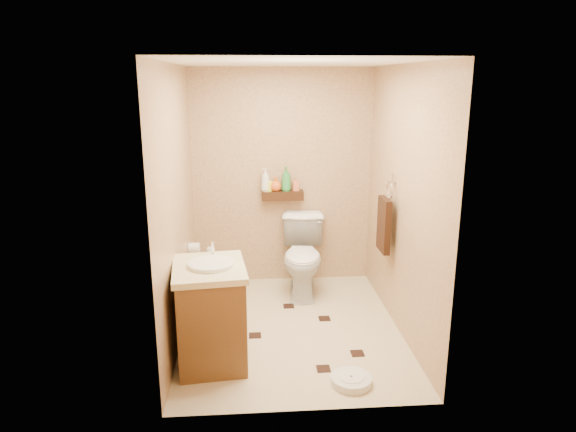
{
  "coord_description": "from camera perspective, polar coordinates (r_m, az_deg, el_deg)",
  "views": [
    {
      "loc": [
        -0.37,
        -4.38,
        2.26
      ],
      "look_at": [
        -0.01,
        0.25,
        1.03
      ],
      "focal_mm": 32.0,
      "sensor_mm": 36.0,
      "label": 1
    }
  ],
  "objects": [
    {
      "name": "wall_back",
      "position": [
        5.74,
        -0.66,
        4.24
      ],
      "size": [
        2.0,
        0.04,
        2.4
      ],
      "primitive_type": "cube",
      "color": "tan",
      "rests_on": "ground"
    },
    {
      "name": "wall_left",
      "position": [
        4.55,
        -12.28,
        1.06
      ],
      "size": [
        0.04,
        2.5,
        2.4
      ],
      "primitive_type": "cube",
      "color": "tan",
      "rests_on": "ground"
    },
    {
      "name": "ground",
      "position": [
        4.94,
        0.35,
        -12.33
      ],
      "size": [
        2.5,
        2.5,
        0.0
      ],
      "primitive_type": "plane",
      "color": "beige",
      "rests_on": "ground"
    },
    {
      "name": "bottle_c",
      "position": [
        5.67,
        -1.37,
        3.59
      ],
      "size": [
        0.17,
        0.17,
        0.16
      ],
      "primitive_type": "imported",
      "rotation": [
        0.0,
        0.0,
        5.24
      ],
      "color": "#DC5919",
      "rests_on": "wall_shelf"
    },
    {
      "name": "bottle_e",
      "position": [
        5.68,
        0.83,
        3.55
      ],
      "size": [
        0.08,
        0.08,
        0.15
      ],
      "primitive_type": "imported",
      "rotation": [
        0.0,
        0.0,
        3.43
      ],
      "color": "#E3704B",
      "rests_on": "wall_shelf"
    },
    {
      "name": "bottle_b",
      "position": [
        5.66,
        -2.15,
        3.56
      ],
      "size": [
        0.1,
        0.1,
        0.16
      ],
      "primitive_type": "imported",
      "rotation": [
        0.0,
        0.0,
        5.63
      ],
      "color": "#EBFF35",
      "rests_on": "wall_shelf"
    },
    {
      "name": "wall_right",
      "position": [
        4.71,
        12.6,
        1.5
      ],
      "size": [
        0.04,
        2.5,
        2.4
      ],
      "primitive_type": "cube",
      "color": "tan",
      "rests_on": "ground"
    },
    {
      "name": "vanity",
      "position": [
        4.28,
        -8.58,
        -10.58
      ],
      "size": [
        0.64,
        0.74,
        0.97
      ],
      "rotation": [
        0.0,
        0.0,
        0.11
      ],
      "color": "brown",
      "rests_on": "ground"
    },
    {
      "name": "wall_front",
      "position": [
        3.33,
        2.16,
        -3.74
      ],
      "size": [
        2.0,
        0.04,
        2.4
      ],
      "primitive_type": "cube",
      "color": "tan",
      "rests_on": "ground"
    },
    {
      "name": "ceiling",
      "position": [
        4.4,
        0.4,
        16.7
      ],
      "size": [
        2.0,
        2.5,
        0.02
      ],
      "primitive_type": "cube",
      "color": "white",
      "rests_on": "wall_back"
    },
    {
      "name": "bathroom_scale",
      "position": [
        4.16,
        7.04,
        -17.65
      ],
      "size": [
        0.37,
        0.37,
        0.06
      ],
      "rotation": [
        0.0,
        0.0,
        -0.19
      ],
      "color": "white",
      "rests_on": "ground"
    },
    {
      "name": "towel_ring",
      "position": [
        4.98,
        10.66,
        -0.69
      ],
      "size": [
        0.12,
        0.3,
        0.76
      ],
      "color": "silver",
      "rests_on": "wall_right"
    },
    {
      "name": "bottle_d",
      "position": [
        5.66,
        -0.2,
        4.16
      ],
      "size": [
        0.14,
        0.14,
        0.27
      ],
      "primitive_type": "imported",
      "rotation": [
        0.0,
        0.0,
        5.79
      ],
      "color": "#2E8C3F",
      "rests_on": "wall_shelf"
    },
    {
      "name": "toilet_brush",
      "position": [
        5.86,
        -8.59,
        -6.24
      ],
      "size": [
        0.11,
        0.11,
        0.48
      ],
      "color": "#18605B",
      "rests_on": "ground"
    },
    {
      "name": "toilet",
      "position": [
        5.56,
        1.69,
        -4.53
      ],
      "size": [
        0.53,
        0.85,
        0.83
      ],
      "primitive_type": "imported",
      "rotation": [
        0.0,
        0.0,
        -0.09
      ],
      "color": "white",
      "rests_on": "ground"
    },
    {
      "name": "bottle_a",
      "position": [
        5.65,
        -2.52,
        4.04
      ],
      "size": [
        0.14,
        0.14,
        0.26
      ],
      "primitive_type": "imported",
      "rotation": [
        0.0,
        0.0,
        5.31
      ],
      "color": "silver",
      "rests_on": "wall_shelf"
    },
    {
      "name": "wall_shelf",
      "position": [
        5.7,
        -0.6,
        2.31
      ],
      "size": [
        0.46,
        0.14,
        0.1
      ],
      "primitive_type": "cube",
      "color": "#381E0F",
      "rests_on": "wall_back"
    },
    {
      "name": "toilet_paper",
      "position": [
        5.33,
        -10.38,
        -3.52
      ],
      "size": [
        0.12,
        0.11,
        0.12
      ],
      "color": "white",
      "rests_on": "wall_left"
    },
    {
      "name": "floor_accents",
      "position": [
        4.91,
        0.87,
        -12.48
      ],
      "size": [
        1.13,
        1.33,
        0.01
      ],
      "color": "black",
      "rests_on": "ground"
    }
  ]
}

